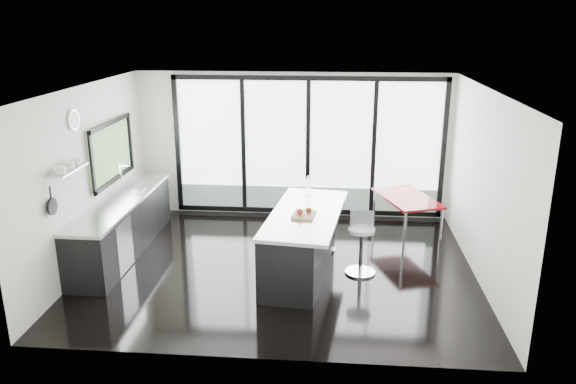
# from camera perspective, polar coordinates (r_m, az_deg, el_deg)

# --- Properties ---
(floor) EXTENTS (6.00, 5.00, 0.00)m
(floor) POSITION_cam_1_polar(r_m,az_deg,el_deg) (8.94, -0.81, -7.61)
(floor) COLOR black
(floor) RESTS_ON ground
(ceiling) EXTENTS (6.00, 5.00, 0.00)m
(ceiling) POSITION_cam_1_polar(r_m,az_deg,el_deg) (8.16, -0.90, 10.50)
(ceiling) COLOR white
(ceiling) RESTS_ON wall_back
(wall_back) EXTENTS (6.00, 0.09, 2.80)m
(wall_back) POSITION_cam_1_polar(r_m,az_deg,el_deg) (10.83, 1.89, 4.01)
(wall_back) COLOR silver
(wall_back) RESTS_ON ground
(wall_front) EXTENTS (6.00, 0.00, 2.80)m
(wall_front) POSITION_cam_1_polar(r_m,az_deg,el_deg) (6.10, -3.21, -5.59)
(wall_front) COLOR silver
(wall_front) RESTS_ON ground
(wall_left) EXTENTS (0.26, 5.00, 2.80)m
(wall_left) POSITION_cam_1_polar(r_m,az_deg,el_deg) (9.42, -19.01, 2.82)
(wall_left) COLOR silver
(wall_left) RESTS_ON ground
(wall_right) EXTENTS (0.00, 5.00, 2.80)m
(wall_right) POSITION_cam_1_polar(r_m,az_deg,el_deg) (8.68, 19.26, 0.49)
(wall_right) COLOR silver
(wall_right) RESTS_ON ground
(counter_cabinets) EXTENTS (0.69, 3.24, 1.36)m
(counter_cabinets) POSITION_cam_1_polar(r_m,az_deg,el_deg) (9.73, -16.46, -3.26)
(counter_cabinets) COLOR black
(counter_cabinets) RESTS_ON floor
(island) EXTENTS (1.28, 2.49, 1.27)m
(island) POSITION_cam_1_polar(r_m,az_deg,el_deg) (8.60, 1.26, -5.05)
(island) COLOR black
(island) RESTS_ON floor
(bar_stool_near) EXTENTS (0.47, 0.47, 0.74)m
(bar_stool_near) POSITION_cam_1_polar(r_m,az_deg,el_deg) (8.66, 7.42, -5.95)
(bar_stool_near) COLOR silver
(bar_stool_near) RESTS_ON floor
(bar_stool_far) EXTENTS (0.49, 0.49, 0.64)m
(bar_stool_far) POSITION_cam_1_polar(r_m,az_deg,el_deg) (9.46, 3.62, -4.09)
(bar_stool_far) COLOR silver
(bar_stool_far) RESTS_ON floor
(red_table) EXTENTS (1.19, 1.55, 0.73)m
(red_table) POSITION_cam_1_polar(r_m,az_deg,el_deg) (10.24, 11.90, -2.45)
(red_table) COLOR maroon
(red_table) RESTS_ON floor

